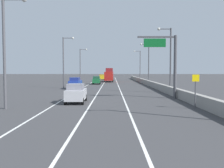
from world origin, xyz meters
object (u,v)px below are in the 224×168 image
at_px(lamp_post_left_near, 6,45).
at_px(car_silver_1, 75,93).
at_px(lamp_post_left_mid, 64,59).
at_px(box_truck, 108,76).
at_px(overhead_sign_gantry, 168,59).
at_px(speed_advisory_sign, 194,89).
at_px(lamp_post_right_fourth, 138,63).
at_px(lamp_post_right_third, 146,61).
at_px(lamp_post_left_far, 80,63).
at_px(lamp_post_right_second, 168,55).
at_px(car_green_0, 95,80).
at_px(car_blue_3, 74,83).
at_px(car_yellow_2, 101,77).

relative_size(lamp_post_left_near, car_silver_1, 2.20).
bearing_deg(lamp_post_left_near, lamp_post_left_mid, 89.71).
bearing_deg(box_truck, overhead_sign_gantry, -80.04).
xyz_separation_m(speed_advisory_sign, lamp_post_right_fourth, (1.48, 57.88, 3.79)).
bearing_deg(lamp_post_right_third, lamp_post_left_far, 140.02).
height_order(lamp_post_right_second, lamp_post_right_third, same).
bearing_deg(lamp_post_left_far, overhead_sign_gantry, -69.83).
bearing_deg(car_silver_1, lamp_post_right_fourth, 76.95).
xyz_separation_m(lamp_post_right_fourth, lamp_post_left_near, (-17.72, -57.75, 0.00)).
bearing_deg(car_green_0, lamp_post_left_mid, -110.76).
height_order(lamp_post_right_fourth, car_blue_3, lamp_post_right_fourth).
xyz_separation_m(overhead_sign_gantry, lamp_post_right_second, (1.61, 7.18, 0.83)).
height_order(lamp_post_left_far, car_blue_3, lamp_post_left_far).
xyz_separation_m(lamp_post_left_mid, box_truck, (8.04, 26.04, -3.72)).
distance_m(overhead_sign_gantry, car_silver_1, 11.81).
bearing_deg(lamp_post_right_third, overhead_sign_gantry, -93.06).
xyz_separation_m(lamp_post_right_third, car_silver_1, (-12.02, -32.33, -4.57)).
bearing_deg(lamp_post_left_far, car_yellow_2, 69.47).
height_order(lamp_post_right_second, box_truck, lamp_post_right_second).
bearing_deg(lamp_post_right_second, car_yellow_2, 103.32).
bearing_deg(car_blue_3, car_green_0, 79.21).
distance_m(car_silver_1, box_truck, 47.46).
relative_size(overhead_sign_gantry, car_silver_1, 1.72).
relative_size(lamp_post_right_fourth, car_green_0, 2.08).
bearing_deg(car_blue_3, car_silver_1, -81.39).
relative_size(lamp_post_right_third, lamp_post_left_far, 1.00).
height_order(lamp_post_right_third, lamp_post_right_fourth, same).
xyz_separation_m(lamp_post_right_second, car_blue_3, (-15.07, 8.48, -4.52)).
distance_m(lamp_post_right_second, car_yellow_2, 51.93).
height_order(lamp_post_left_mid, car_blue_3, lamp_post_left_mid).
relative_size(speed_advisory_sign, lamp_post_left_mid, 0.31).
xyz_separation_m(lamp_post_right_third, lamp_post_left_near, (-17.33, -36.50, 0.00)).
xyz_separation_m(car_blue_3, box_truck, (5.83, 27.81, 0.80)).
bearing_deg(lamp_post_right_fourth, lamp_post_right_third, -91.07).
relative_size(lamp_post_left_near, car_blue_3, 2.11).
height_order(lamp_post_right_second, lamp_post_left_far, same).
xyz_separation_m(car_yellow_2, car_blue_3, (-3.15, -41.87, 0.05)).
relative_size(overhead_sign_gantry, box_truck, 0.85).
xyz_separation_m(lamp_post_right_fourth, lamp_post_left_far, (-17.69, -6.75, 0.00)).
bearing_deg(lamp_post_right_second, overhead_sign_gantry, -102.62).
bearing_deg(overhead_sign_gantry, lamp_post_left_far, 110.17).
height_order(car_yellow_2, car_blue_3, car_blue_3).
distance_m(speed_advisory_sign, lamp_post_left_near, 16.69).
relative_size(overhead_sign_gantry, lamp_post_left_near, 0.78).
bearing_deg(car_silver_1, speed_advisory_sign, -21.45).
relative_size(lamp_post_left_near, car_green_0, 2.08).
xyz_separation_m(overhead_sign_gantry, lamp_post_right_fourth, (1.92, 49.68, 0.83)).
relative_size(lamp_post_right_second, box_truck, 1.09).
bearing_deg(box_truck, car_green_0, -103.10).
relative_size(overhead_sign_gantry, car_blue_3, 1.64).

